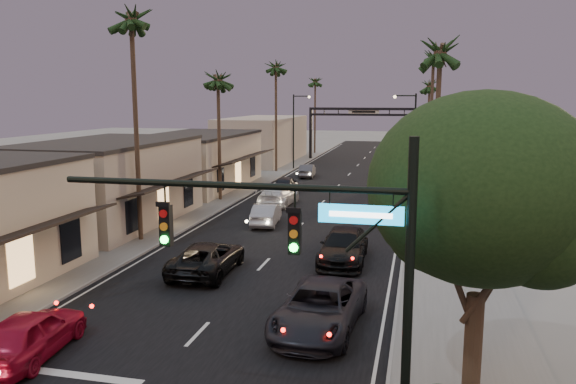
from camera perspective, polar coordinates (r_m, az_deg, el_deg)
The scene contains 30 objects.
ground at distance 49.60m, azimuth 4.10°, elevation -0.47°, with size 200.00×200.00×0.00m, color slate.
road at distance 54.48m, azimuth 4.94°, elevation 0.43°, with size 14.00×120.00×0.02m, color black.
sidewalk_left at distance 63.23m, azimuth -2.68°, elevation 1.77°, with size 5.00×92.00×0.12m, color slate.
sidewalk_right at distance 60.86m, azimuth 14.80°, elevation 1.16°, with size 5.00×92.00×0.12m, color slate.
storefront_mid at distance 40.44m, azimuth -17.74°, elevation 0.77°, with size 8.00×14.00×5.50m, color gray.
storefront_far at distance 54.68m, azimuth -9.12°, elevation 3.02°, with size 8.00×16.00×5.00m, color #C4B396.
storefront_dist at distance 76.32m, azimuth -2.55°, elevation 5.33°, with size 8.00×20.00×6.00m, color gray.
building_right at distance 49.02m, azimuth 20.51°, elevation 1.79°, with size 8.00×18.00×5.00m, color gray.
traffic_signal at distance 12.89m, azimuth 3.69°, elevation -6.34°, with size 8.51×0.22×7.80m.
corner_tree at distance 16.00m, azimuth 19.36°, elevation -0.45°, with size 6.20×6.20×8.80m.
arch at distance 78.67m, azimuth 7.67°, elevation 7.23°, with size 15.20×0.40×7.27m.
streetlight_right at distance 53.34m, azimuth 12.43°, elevation 5.81°, with size 2.13×0.30×9.00m.
streetlight_left at distance 67.91m, azimuth 0.80°, elevation 6.78°, with size 2.13×0.30×9.00m.
palm_lb at distance 34.69m, azimuth -15.67°, elevation 17.13°, with size 3.20×3.20×15.20m.
palm_lc at distance 47.19m, azimuth -7.14°, elevation 11.74°, with size 3.20×3.20×12.20m.
palm_ld at distance 65.42m, azimuth -1.25°, elevation 12.89°, with size 3.20×3.20×14.20m.
palm_ra at distance 32.37m, azimuth 15.24°, elevation 14.25°, with size 3.20×3.20×13.20m.
palm_rb at distance 52.38m, azimuth 14.59°, elevation 13.42°, with size 3.20×3.20×14.20m.
palm_rc at distance 72.26m, azimuth 14.20°, elevation 10.74°, with size 3.20×3.20×12.20m.
palm_far at distance 87.76m, azimuth 2.78°, elevation 11.39°, with size 3.20×3.20×13.20m.
oncoming_red at distance 21.16m, azimuth -24.73°, elevation -12.95°, with size 1.94×4.83×1.65m, color maroon.
oncoming_pickup at distance 28.25m, azimuth -8.19°, elevation -6.61°, with size 2.62×5.68×1.58m, color black.
oncoming_silver at distance 38.45m, azimuth -2.23°, elevation -2.27°, with size 1.56×4.48×1.48m, color #939397.
oncoming_white at distance 45.30m, azimuth -1.00°, elevation -0.32°, with size 2.35×5.77×1.68m, color silver.
oncoming_dgrey at distance 51.29m, azimuth -0.25°, elevation 0.78°, with size 1.85×4.61×1.57m, color black.
oncoming_grey_far at distance 61.51m, azimuth 1.96°, elevation 2.17°, with size 1.49×4.29×1.41m, color #47474B.
curbside_near at distance 21.45m, azimuth 3.20°, elevation -11.67°, with size 2.81×6.10×1.70m, color black.
curbside_black at distance 29.96m, azimuth 5.67°, elevation -5.51°, with size 2.36×5.81×1.69m, color black.
curbside_grey at distance 40.52m, azimuth 10.85°, elevation -1.89°, with size 1.63×4.04×1.38m, color #57575D.
curbside_far at distance 53.09m, azimuth 9.64°, elevation 0.82°, with size 1.42×4.07×1.34m, color black.
Camera 1 is at (7.72, -8.23, 8.61)m, focal length 35.00 mm.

